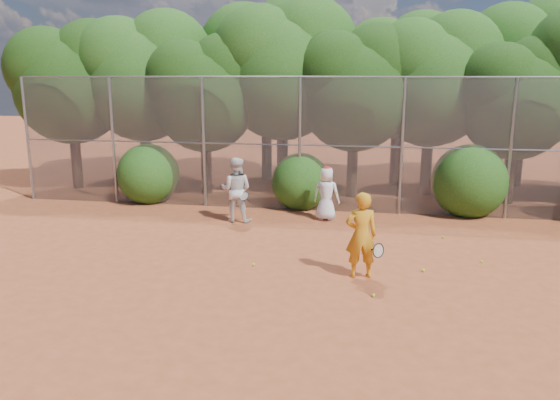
# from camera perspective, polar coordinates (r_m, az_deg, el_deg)

# --- Properties ---
(ground) EXTENTS (80.00, 80.00, 0.00)m
(ground) POSITION_cam_1_polar(r_m,az_deg,el_deg) (11.02, 2.95, -8.68)
(ground) COLOR #9B4423
(ground) RESTS_ON ground
(fence_back) EXTENTS (20.05, 0.09, 4.03)m
(fence_back) POSITION_cam_1_polar(r_m,az_deg,el_deg) (16.35, 5.16, 5.85)
(fence_back) COLOR gray
(fence_back) RESTS_ON ground
(tree_0) EXTENTS (4.38, 3.81, 6.00)m
(tree_0) POSITION_cam_1_polar(r_m,az_deg,el_deg) (21.09, -20.95, 11.78)
(tree_0) COLOR black
(tree_0) RESTS_ON ground
(tree_1) EXTENTS (4.64, 4.03, 6.35)m
(tree_1) POSITION_cam_1_polar(r_m,az_deg,el_deg) (20.40, -14.05, 12.87)
(tree_1) COLOR black
(tree_1) RESTS_ON ground
(tree_2) EXTENTS (3.99, 3.47, 5.47)m
(tree_2) POSITION_cam_1_polar(r_m,az_deg,el_deg) (18.88, -7.74, 11.40)
(tree_2) COLOR black
(tree_2) RESTS_ON ground
(tree_3) EXTENTS (4.89, 4.26, 6.70)m
(tree_3) POSITION_cam_1_polar(r_m,az_deg,el_deg) (19.28, 0.47, 13.96)
(tree_3) COLOR black
(tree_3) RESTS_ON ground
(tree_4) EXTENTS (4.19, 3.64, 5.73)m
(tree_4) POSITION_cam_1_polar(r_m,az_deg,el_deg) (18.43, 7.98, 11.90)
(tree_4) COLOR black
(tree_4) RESTS_ON ground
(tree_5) EXTENTS (4.51, 3.92, 6.17)m
(tree_5) POSITION_cam_1_polar(r_m,az_deg,el_deg) (19.31, 15.72, 12.45)
(tree_5) COLOR black
(tree_5) RESTS_ON ground
(tree_6) EXTENTS (3.86, 3.36, 5.29)m
(tree_6) POSITION_cam_1_polar(r_m,az_deg,el_deg) (18.73, 23.63, 10.09)
(tree_6) COLOR black
(tree_6) RESTS_ON ground
(tree_9) EXTENTS (4.83, 4.20, 6.62)m
(tree_9) POSITION_cam_1_polar(r_m,az_deg,el_deg) (22.91, -14.07, 13.28)
(tree_9) COLOR black
(tree_9) RESTS_ON ground
(tree_10) EXTENTS (5.15, 4.48, 7.06)m
(tree_10) POSITION_cam_1_polar(r_m,az_deg,el_deg) (21.62, -1.25, 14.46)
(tree_10) COLOR black
(tree_10) RESTS_ON ground
(tree_11) EXTENTS (4.64, 4.03, 6.35)m
(tree_11) POSITION_cam_1_polar(r_m,az_deg,el_deg) (20.83, 12.50, 12.95)
(tree_11) COLOR black
(tree_11) RESTS_ON ground
(tree_12) EXTENTS (5.02, 4.37, 6.88)m
(tree_12) POSITION_cam_1_polar(r_m,az_deg,el_deg) (22.09, 24.54, 13.00)
(tree_12) COLOR black
(tree_12) RESTS_ON ground
(bush_0) EXTENTS (2.00, 2.00, 2.00)m
(bush_0) POSITION_cam_1_polar(r_m,az_deg,el_deg) (18.23, -13.60, 2.93)
(bush_0) COLOR #1D4611
(bush_0) RESTS_ON ground
(bush_1) EXTENTS (1.80, 1.80, 1.80)m
(bush_1) POSITION_cam_1_polar(r_m,az_deg,el_deg) (16.92, 2.19, 2.18)
(bush_1) COLOR #1D4611
(bush_1) RESTS_ON ground
(bush_2) EXTENTS (2.20, 2.20, 2.20)m
(bush_2) POSITION_cam_1_polar(r_m,az_deg,el_deg) (16.97, 19.18, 2.19)
(bush_2) COLOR #1D4611
(bush_2) RESTS_ON ground
(player_yellow) EXTENTS (0.84, 0.60, 1.79)m
(player_yellow) POSITION_cam_1_polar(r_m,az_deg,el_deg) (11.17, 8.49, -3.66)
(player_yellow) COLOR orange
(player_yellow) RESTS_ON ground
(player_teen) EXTENTS (0.81, 0.59, 1.56)m
(player_teen) POSITION_cam_1_polar(r_m,az_deg,el_deg) (15.53, 4.87, 0.70)
(player_teen) COLOR white
(player_teen) RESTS_ON ground
(player_white) EXTENTS (0.94, 0.82, 1.82)m
(player_white) POSITION_cam_1_polar(r_m,az_deg,el_deg) (15.35, -4.60, 1.07)
(player_white) COLOR silver
(player_white) RESTS_ON ground
(ball_0) EXTENTS (0.07, 0.07, 0.07)m
(ball_0) POSITION_cam_1_polar(r_m,az_deg,el_deg) (11.99, 14.73, -7.10)
(ball_0) COLOR #B0D126
(ball_0) RESTS_ON ground
(ball_1) EXTENTS (0.07, 0.07, 0.07)m
(ball_1) POSITION_cam_1_polar(r_m,az_deg,el_deg) (12.90, 20.33, -6.06)
(ball_1) COLOR #B0D126
(ball_1) RESTS_ON ground
(ball_2) EXTENTS (0.07, 0.07, 0.07)m
(ball_2) POSITION_cam_1_polar(r_m,az_deg,el_deg) (10.50, 9.73, -9.77)
(ball_2) COLOR #B0D126
(ball_2) RESTS_ON ground
(ball_4) EXTENTS (0.07, 0.07, 0.07)m
(ball_4) POSITION_cam_1_polar(r_m,az_deg,el_deg) (11.93, -2.78, -6.77)
(ball_4) COLOR #B0D126
(ball_4) RESTS_ON ground
(ball_5) EXTENTS (0.07, 0.07, 0.07)m
(ball_5) POSITION_cam_1_polar(r_m,az_deg,el_deg) (14.47, 16.69, -3.75)
(ball_5) COLOR #B0D126
(ball_5) RESTS_ON ground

